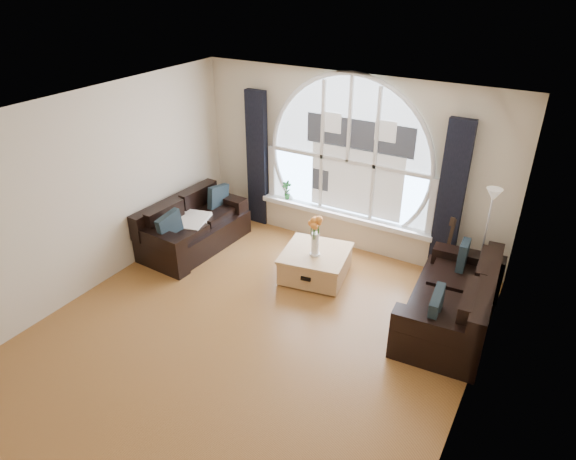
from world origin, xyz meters
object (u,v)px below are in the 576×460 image
(sofa_right, at_px, (451,299))
(coffee_chest, at_px, (315,263))
(vase_flowers, at_px, (316,231))
(potted_plant, at_px, (287,190))
(sofa_left, at_px, (194,224))
(floor_lamp, at_px, (483,245))
(guitar, at_px, (449,248))

(sofa_right, relative_size, coffee_chest, 2.04)
(vase_flowers, bearing_deg, potted_plant, 134.41)
(sofa_left, relative_size, sofa_right, 0.95)
(floor_lamp, bearing_deg, sofa_left, -168.38)
(sofa_right, height_order, vase_flowers, vase_flowers)
(sofa_left, height_order, guitar, guitar)
(sofa_left, distance_m, floor_lamp, 4.28)
(floor_lamp, distance_m, guitar, 0.55)
(sofa_left, xyz_separation_m, sofa_right, (4.03, 0.04, 0.00))
(coffee_chest, bearing_deg, guitar, 16.44)
(vase_flowers, bearing_deg, coffee_chest, 108.54)
(guitar, bearing_deg, vase_flowers, -141.99)
(sofa_right, bearing_deg, guitar, 102.71)
(floor_lamp, bearing_deg, coffee_chest, -162.60)
(sofa_right, height_order, floor_lamp, floor_lamp)
(floor_lamp, relative_size, potted_plant, 4.98)
(coffee_chest, xyz_separation_m, potted_plant, (-1.12, 1.08, 0.49))
(sofa_right, bearing_deg, floor_lamp, 75.65)
(sofa_right, distance_m, coffee_chest, 1.98)
(guitar, bearing_deg, sofa_right, -64.26)
(vase_flowers, xyz_separation_m, potted_plant, (-1.14, 1.17, -0.09))
(guitar, bearing_deg, floor_lamp, -12.36)
(sofa_left, xyz_separation_m, coffee_chest, (2.06, 0.20, -0.18))
(potted_plant, bearing_deg, sofa_right, -21.91)
(sofa_left, height_order, potted_plant, potted_plant)
(sofa_right, xyz_separation_m, potted_plant, (-3.08, 1.24, 0.31))
(guitar, xyz_separation_m, potted_plant, (-2.78, 0.25, 0.18))
(vase_flowers, relative_size, floor_lamp, 0.44)
(potted_plant, bearing_deg, floor_lamp, -7.46)
(sofa_right, xyz_separation_m, coffee_chest, (-1.97, 0.16, -0.18))
(vase_flowers, distance_m, potted_plant, 1.64)
(sofa_left, height_order, floor_lamp, floor_lamp)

